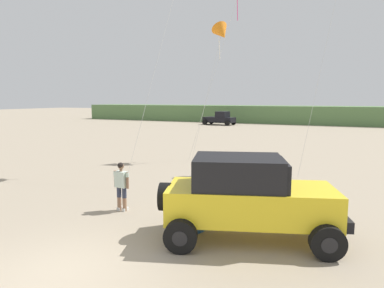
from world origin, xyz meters
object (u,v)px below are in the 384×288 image
(kite_red_delta, at_px, (222,33))
(person_watching, at_px, (121,184))
(cooler_box, at_px, (193,224))
(jeep, at_px, (248,196))
(distant_pickup, at_px, (220,118))

(kite_red_delta, bearing_deg, person_watching, -88.44)
(cooler_box, distance_m, kite_red_delta, 14.16)
(jeep, xyz_separation_m, person_watching, (-4.52, 0.56, -0.26))
(jeep, bearing_deg, person_watching, 172.98)
(jeep, xyz_separation_m, distant_pickup, (-14.54, 38.64, -0.26))
(jeep, bearing_deg, distant_pickup, 110.62)
(person_watching, relative_size, distant_pickup, 0.35)
(distant_pickup, distance_m, kite_red_delta, 29.69)
(person_watching, distance_m, kite_red_delta, 12.84)
(kite_red_delta, bearing_deg, distant_pickup, 109.67)
(cooler_box, height_order, kite_red_delta, kite_red_delta)
(jeep, relative_size, kite_red_delta, 0.60)
(person_watching, xyz_separation_m, distant_pickup, (-10.02, 38.08, 0.00))
(jeep, distance_m, person_watching, 4.56)
(distant_pickup, xyz_separation_m, kite_red_delta, (9.72, -27.21, 6.82))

